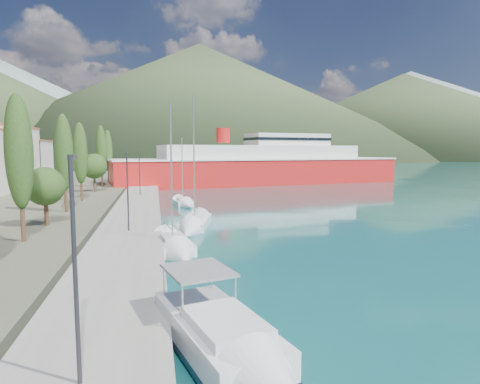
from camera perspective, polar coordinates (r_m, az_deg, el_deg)
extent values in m
plane|color=#135454|center=(138.93, -9.14, 2.99)|extent=(1400.00, 1400.00, 0.00)
cube|color=gray|center=(45.11, -14.52, -2.62)|extent=(5.00, 88.00, 0.80)
cone|color=gray|center=(708.85, -4.99, 12.65)|extent=(760.00, 760.00, 180.00)
cone|color=gray|center=(754.24, 22.92, 10.28)|extent=(640.00, 640.00, 140.00)
cone|color=#394A2A|center=(424.22, -5.70, 12.76)|extent=(480.00, 480.00, 115.00)
cone|color=#394A2A|center=(481.21, 22.10, 10.05)|extent=(420.00, 420.00, 90.00)
cube|color=beige|center=(77.75, -30.90, 4.17)|extent=(9.00, 13.00, 10.00)
cube|color=silver|center=(88.25, -28.57, 3.75)|extent=(9.00, 10.00, 8.00)
cube|color=#9E5138|center=(88.24, -28.70, 6.44)|extent=(9.20, 10.20, 0.30)
cylinder|color=#47301E|center=(31.46, -28.47, -4.22)|extent=(0.30, 0.30, 2.23)
ellipsoid|color=#2A461A|center=(31.03, -28.93, 5.03)|extent=(1.80, 1.80, 7.89)
cylinder|color=#47301E|center=(37.24, -25.84, -2.78)|extent=(0.36, 0.36, 2.01)
sphere|color=#2A461A|center=(36.99, -26.00, 0.73)|extent=(3.21, 3.21, 3.21)
cylinder|color=#47301E|center=(44.67, -23.50, -1.21)|extent=(0.30, 0.30, 2.18)
ellipsoid|color=#2A461A|center=(44.37, -23.77, 5.17)|extent=(1.80, 1.80, 7.74)
cylinder|color=#47301E|center=(53.51, -21.59, -0.05)|extent=(0.30, 0.30, 2.13)
ellipsoid|color=#2A461A|center=(53.25, -21.79, 5.14)|extent=(1.80, 1.80, 7.57)
cylinder|color=#47301E|center=(64.43, -19.97, 1.07)|extent=(0.36, 0.36, 2.38)
sphere|color=#2A461A|center=(64.28, -20.05, 3.47)|extent=(3.80, 3.80, 3.80)
cylinder|color=#47301E|center=(73.20, -19.02, 1.62)|extent=(0.30, 0.30, 2.32)
ellipsoid|color=#2A461A|center=(73.03, -19.16, 5.74)|extent=(1.80, 1.80, 8.22)
cylinder|color=#47301E|center=(83.08, -18.19, 2.10)|extent=(0.30, 0.30, 2.25)
ellipsoid|color=#2A461A|center=(82.92, -18.30, 5.63)|extent=(1.80, 1.80, 7.99)
cylinder|color=#2D2D33|center=(11.39, -22.40, -10.66)|extent=(0.12, 0.12, 6.00)
cube|color=#2D2D33|center=(11.19, -22.77, 4.62)|extent=(0.15, 0.50, 0.12)
cylinder|color=#2D2D33|center=(31.79, -15.68, 0.00)|extent=(0.12, 0.12, 6.00)
cube|color=#2D2D33|center=(31.88, -15.80, 5.42)|extent=(0.15, 0.50, 0.12)
cylinder|color=#2D2D33|center=(56.86, -14.08, 2.57)|extent=(0.12, 0.12, 6.00)
cube|color=#2D2D33|center=(57.02, -14.15, 5.60)|extent=(0.15, 0.50, 0.12)
cube|color=black|center=(14.92, -3.36, -22.13)|extent=(3.72, 6.45, 0.68)
cube|color=silver|center=(14.57, -3.38, -19.43)|extent=(4.04, 6.81, 1.07)
cube|color=black|center=(14.78, -3.37, -21.13)|extent=(4.11, 6.90, 0.21)
cube|color=silver|center=(13.63, -2.05, -18.12)|extent=(2.74, 3.52, 0.39)
cube|color=slate|center=(15.42, -5.96, -11.01)|extent=(2.82, 3.12, 0.10)
cube|color=silver|center=(29.14, -9.69, -7.47)|extent=(3.09, 5.90, 0.90)
cube|color=silver|center=(28.65, -9.57, -6.47)|extent=(1.69, 2.43, 0.35)
cylinder|color=silver|center=(28.03, -9.73, 2.76)|extent=(0.12, 0.12, 9.50)
cone|color=silver|center=(25.72, -8.18, -9.26)|extent=(2.66, 2.93, 2.30)
cube|color=silver|center=(37.31, -6.35, -4.46)|extent=(3.81, 6.85, 0.91)
cube|color=silver|center=(36.78, -6.46, -3.65)|extent=(1.98, 2.85, 0.36)
cylinder|color=silver|center=(36.28, -6.56, 4.85)|extent=(0.12, 0.12, 11.17)
cone|color=silver|center=(33.28, -7.36, -5.74)|extent=(2.99, 3.49, 2.34)
cube|color=silver|center=(52.16, -8.21, -1.55)|extent=(2.77, 4.94, 0.80)
cube|color=silver|center=(51.79, -8.14, -1.01)|extent=(1.51, 2.04, 0.31)
cylinder|color=silver|center=(51.47, -8.21, 3.27)|extent=(0.12, 0.12, 8.01)
cone|color=silver|center=(49.28, -7.43, -1.97)|extent=(2.37, 2.48, 2.05)
cube|color=red|center=(84.23, 2.94, 2.74)|extent=(61.27, 22.52, 5.80)
cube|color=silver|center=(84.12, 2.95, 4.71)|extent=(61.75, 22.96, 0.31)
cube|color=silver|center=(84.10, 2.95, 5.56)|extent=(42.58, 17.25, 3.11)
cube|color=silver|center=(86.91, 6.71, 7.38)|extent=(17.88, 10.47, 2.48)
cylinder|color=red|center=(81.03, -2.41, 8.04)|extent=(2.69, 2.69, 2.90)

